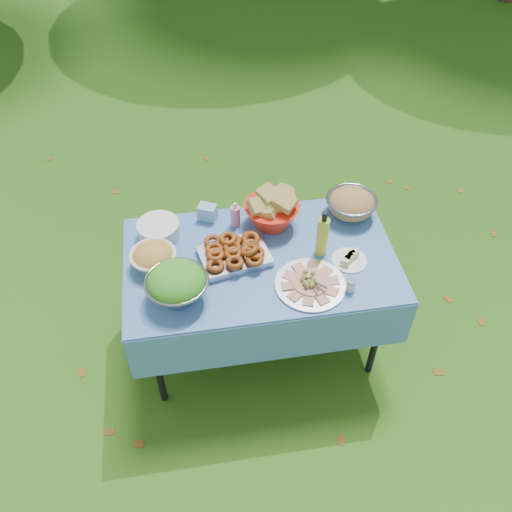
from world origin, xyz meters
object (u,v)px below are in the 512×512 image
at_px(plate_stack, 159,229).
at_px(salad_bowl, 177,284).
at_px(charcuterie_platter, 311,280).
at_px(oil_bottle, 323,233).
at_px(picnic_table, 260,303).
at_px(pasta_bowl_steel, 351,203).
at_px(bread_bowl, 272,210).

bearing_deg(plate_stack, salad_bowl, -80.34).
bearing_deg(charcuterie_platter, oil_bottle, 64.01).
bearing_deg(oil_bottle, picnic_table, 178.13).
relative_size(picnic_table, oil_bottle, 5.08).
relative_size(plate_stack, pasta_bowl_steel, 0.81).
bearing_deg(charcuterie_platter, picnic_table, 133.39).
relative_size(salad_bowl, plate_stack, 1.33).
distance_m(salad_bowl, bread_bowl, 0.73).
bearing_deg(salad_bowl, oil_bottle, 14.17).
distance_m(picnic_table, oil_bottle, 0.62).
bearing_deg(pasta_bowl_steel, plate_stack, -179.55).
height_order(pasta_bowl_steel, charcuterie_platter, pasta_bowl_steel).
height_order(salad_bowl, charcuterie_platter, salad_bowl).
height_order(picnic_table, pasta_bowl_steel, pasta_bowl_steel).
xyz_separation_m(picnic_table, salad_bowl, (-0.45, -0.21, 0.48)).
bearing_deg(picnic_table, bread_bowl, 68.12).
relative_size(salad_bowl, oil_bottle, 1.09).
bearing_deg(picnic_table, plate_stack, 153.50).
xyz_separation_m(bread_bowl, charcuterie_platter, (0.11, -0.49, -0.06)).
relative_size(plate_stack, oil_bottle, 0.82).
bearing_deg(plate_stack, bread_bowl, -0.31).
relative_size(bread_bowl, oil_bottle, 1.10).
relative_size(pasta_bowl_steel, oil_bottle, 1.01).
xyz_separation_m(picnic_table, charcuterie_platter, (0.22, -0.23, 0.42)).
bearing_deg(bread_bowl, oil_bottle, -50.73).
bearing_deg(salad_bowl, charcuterie_platter, -2.13).
bearing_deg(bread_bowl, charcuterie_platter, -76.94).
xyz_separation_m(plate_stack, oil_bottle, (0.86, -0.28, 0.10)).
height_order(charcuterie_platter, oil_bottle, oil_bottle).
distance_m(salad_bowl, pasta_bowl_steel, 1.13).
xyz_separation_m(salad_bowl, oil_bottle, (0.78, 0.20, 0.04)).
xyz_separation_m(salad_bowl, pasta_bowl_steel, (1.03, 0.48, -0.02)).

